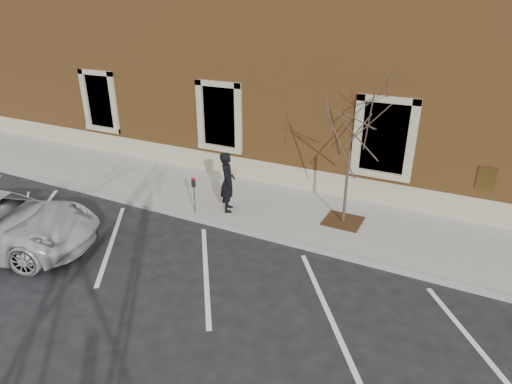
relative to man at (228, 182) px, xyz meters
The scene contains 9 objects.
ground 1.80m from the man, 37.08° to the right, with size 120.00×120.00×0.00m, color #28282B.
sidewalk_near 1.78m from the man, 38.59° to the left, with size 40.00×3.50×0.15m, color #B0ADA5.
curb_near 1.78m from the man, 38.66° to the right, with size 40.00×0.12×0.15m, color #9E9E99.
parking_stripes 3.44m from the man, 69.74° to the right, with size 28.00×4.40×0.01m, color silver, non-canonical shape.
building_civic 7.55m from the man, 80.71° to the left, with size 40.00×8.62×8.00m.
man is the anchor object (origin of this frame).
parking_meter 1.07m from the man, 140.74° to the right, with size 0.11×0.08×1.18m.
tree_grate 3.76m from the man, 14.34° to the left, with size 1.10×1.10×0.03m, color #472716.
sapling 4.10m from the man, 14.34° to the left, with size 2.46×2.46×4.10m.
Camera 1 is at (5.30, -9.74, 6.23)m, focal length 30.00 mm.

